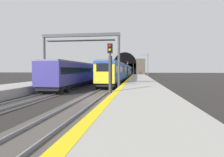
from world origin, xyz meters
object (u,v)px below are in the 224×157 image
Objects in this scene: railway_signal_far at (133,69)px; railway_signal_near at (110,68)px; train_main_approaching at (123,71)px; overhead_signal_gantry at (81,48)px; train_adjacent_platform at (102,72)px; railway_signal_mid at (127,70)px; catenary_mast_near at (148,65)px.

railway_signal_near is at bearing 0.00° from railway_signal_far.
train_main_approaching is 29.81m from overhead_signal_gantry.
train_adjacent_platform is 13.87× the size of railway_signal_mid.
overhead_signal_gantry reaches higher than railway_signal_mid.
train_main_approaching is at bearing -67.14° from train_adjacent_platform.
overhead_signal_gantry is 1.17× the size of catenary_mast_near.
catenary_mast_near reaches higher than railway_signal_near.
train_main_approaching is 40.82m from railway_signal_far.
overhead_signal_gantry is (-70.31, 4.46, 2.04)m from railway_signal_far.
railway_signal_mid reaches higher than train_main_approaching.
catenary_mast_near is (-30.59, -5.25, 0.89)m from railway_signal_far.
railway_signal_mid is (-8.85, -7.03, 0.51)m from train_adjacent_platform.
railway_signal_far is at bearing -180.00° from railway_signal_mid.
railway_signal_far is (42.95, -7.03, 1.04)m from train_adjacent_platform.
train_main_approaching is 7.05× the size of catenary_mast_near.
railway_signal_near is at bearing 3.56° from train_main_approaching.
railway_signal_near reaches higher than train_main_approaching.
railway_signal_near is at bearing 0.00° from railway_signal_mid.
catenary_mast_near is at bearing 9.74° from railway_signal_far.
railway_signal_far is at bearing 177.92° from train_main_approaching.
train_main_approaching is 12.56m from catenary_mast_near.
railway_signal_near is 25.24m from railway_signal_mid.
train_main_approaching is 6.04× the size of overhead_signal_gantry.
railway_signal_mid is 0.82× the size of railway_signal_far.
railway_signal_far is (40.76, -1.89, 0.92)m from train_main_approaching.
train_main_approaching is 12.49× the size of railway_signal_mid.
railway_signal_far is 70.49m from overhead_signal_gantry.
overhead_signal_gantry is at bearing -146.45° from railway_signal_near.
train_adjacent_platform is at bearing -168.35° from railway_signal_near.
catenary_mast_near is (39.72, -9.71, -1.15)m from overhead_signal_gantry.
catenary_mast_near is (12.36, -12.28, 1.93)m from train_adjacent_platform.
overhead_signal_gantry reaches higher than train_adjacent_platform.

